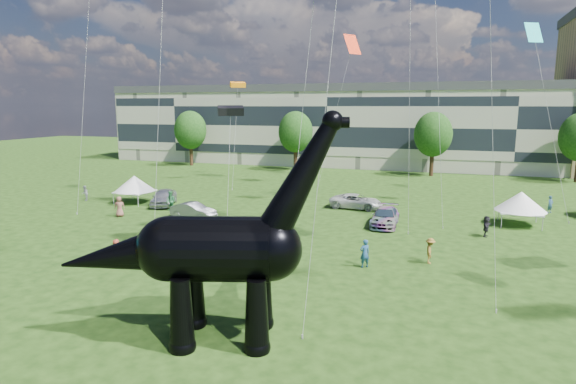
% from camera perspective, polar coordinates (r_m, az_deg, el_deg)
% --- Properties ---
extents(ground, '(220.00, 220.00, 0.00)m').
position_cam_1_polar(ground, '(21.87, -11.55, -16.38)').
color(ground, '#16330C').
rests_on(ground, ground).
extents(terrace_row, '(78.00, 11.00, 12.00)m').
position_cam_1_polar(terrace_row, '(80.96, 5.56, 7.52)').
color(terrace_row, beige).
rests_on(terrace_row, ground).
extents(tree_far_left, '(5.20, 5.20, 9.44)m').
position_cam_1_polar(tree_far_left, '(80.57, -11.51, 7.56)').
color(tree_far_left, '#382314').
rests_on(tree_far_left, ground).
extents(tree_mid_left, '(5.20, 5.20, 9.44)m').
position_cam_1_polar(tree_mid_left, '(73.31, 0.90, 7.52)').
color(tree_mid_left, '#382314').
rests_on(tree_mid_left, ground).
extents(tree_mid_right, '(5.20, 5.20, 9.44)m').
position_cam_1_polar(tree_mid_right, '(69.95, 16.84, 6.96)').
color(tree_mid_right, '#382314').
rests_on(tree_mid_right, ground).
extents(dinosaur_sculpture, '(12.05, 5.20, 9.91)m').
position_cam_1_polar(dinosaur_sculpture, '(20.21, -9.32, -7.12)').
color(dinosaur_sculpture, black).
rests_on(dinosaur_sculpture, ground).
extents(car_silver, '(3.39, 5.13, 1.62)m').
position_cam_1_polar(car_silver, '(48.93, -14.52, -0.61)').
color(car_silver, silver).
rests_on(car_silver, ground).
extents(car_grey, '(4.36, 2.09, 1.38)m').
position_cam_1_polar(car_grey, '(42.71, -11.14, -2.19)').
color(car_grey, gray).
rests_on(car_grey, ground).
extents(car_white, '(5.11, 2.56, 1.39)m').
position_cam_1_polar(car_white, '(46.40, 8.09, -1.11)').
color(car_white, silver).
rests_on(car_white, ground).
extents(car_dark, '(2.15, 5.08, 1.46)m').
position_cam_1_polar(car_dark, '(40.23, 11.44, -2.90)').
color(car_dark, '#595960').
rests_on(car_dark, ground).
extents(gazebo_near, '(4.04, 4.04, 2.81)m').
position_cam_1_polar(gazebo_near, '(43.69, 25.87, -1.04)').
color(gazebo_near, white).
rests_on(gazebo_near, ground).
extents(gazebo_left, '(4.12, 4.12, 2.78)m').
position_cam_1_polar(gazebo_left, '(50.91, -17.74, 0.94)').
color(gazebo_left, silver).
rests_on(gazebo_left, ground).
extents(visitors, '(45.46, 39.49, 1.88)m').
position_cam_1_polar(visitors, '(36.59, -2.96, -3.85)').
color(visitors, navy).
rests_on(visitors, ground).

